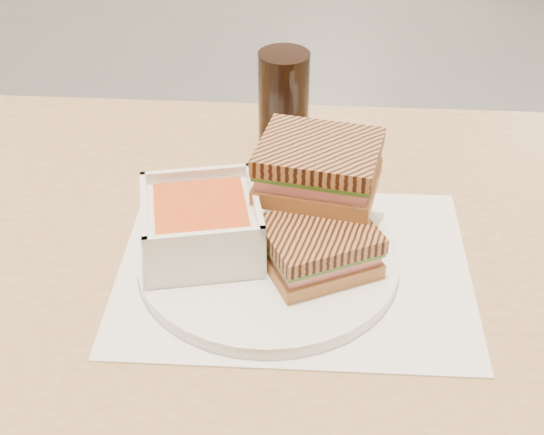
{
  "coord_description": "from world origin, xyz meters",
  "views": [
    {
      "loc": [
        0.02,
        -2.64,
        1.3
      ],
      "look_at": [
        0.01,
        -2.0,
        0.82
      ],
      "focal_mm": 50.3,
      "sensor_mm": 36.0,
      "label": 1
    }
  ],
  "objects_px": {
    "plate": "(268,259)",
    "panini_lower": "(319,247)",
    "soup_bowl": "(202,227)",
    "cola_glass": "(284,104)",
    "main_table": "(354,324)"
  },
  "relations": [
    {
      "from": "soup_bowl",
      "to": "panini_lower",
      "type": "bearing_deg",
      "value": -12.42
    },
    {
      "from": "main_table",
      "to": "panini_lower",
      "type": "height_order",
      "value": "panini_lower"
    },
    {
      "from": "main_table",
      "to": "cola_glass",
      "type": "xyz_separation_m",
      "value": [
        -0.09,
        0.22,
        0.19
      ]
    },
    {
      "from": "main_table",
      "to": "soup_bowl",
      "type": "relative_size",
      "value": 8.61
    },
    {
      "from": "plate",
      "to": "cola_glass",
      "type": "distance_m",
      "value": 0.25
    },
    {
      "from": "main_table",
      "to": "cola_glass",
      "type": "bearing_deg",
      "value": 111.94
    },
    {
      "from": "main_table",
      "to": "soup_bowl",
      "type": "xyz_separation_m",
      "value": [
        -0.18,
        -0.02,
        0.16
      ]
    },
    {
      "from": "plate",
      "to": "panini_lower",
      "type": "distance_m",
      "value": 0.07
    },
    {
      "from": "main_table",
      "to": "cola_glass",
      "type": "relative_size",
      "value": 8.61
    },
    {
      "from": "cola_glass",
      "to": "plate",
      "type": "bearing_deg",
      "value": -93.65
    },
    {
      "from": "panini_lower",
      "to": "cola_glass",
      "type": "distance_m",
      "value": 0.27
    },
    {
      "from": "main_table",
      "to": "plate",
      "type": "height_order",
      "value": "plate"
    },
    {
      "from": "main_table",
      "to": "plate",
      "type": "xyz_separation_m",
      "value": [
        -0.1,
        -0.03,
        0.12
      ]
    },
    {
      "from": "panini_lower",
      "to": "cola_glass",
      "type": "relative_size",
      "value": 0.98
    },
    {
      "from": "plate",
      "to": "soup_bowl",
      "type": "xyz_separation_m",
      "value": [
        -0.07,
        0.01,
        0.04
      ]
    }
  ]
}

